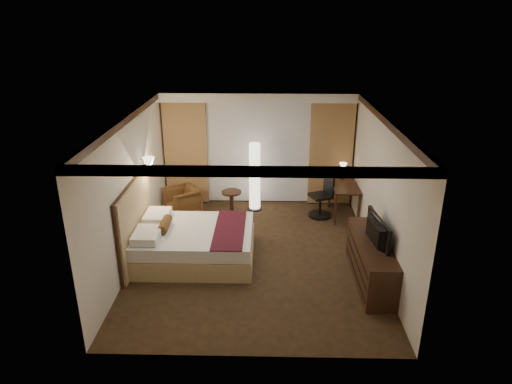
{
  "coord_description": "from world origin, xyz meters",
  "views": [
    {
      "loc": [
        0.19,
        -7.67,
        4.36
      ],
      "look_at": [
        0.0,
        0.4,
        1.15
      ],
      "focal_mm": 32.0,
      "sensor_mm": 36.0,
      "label": 1
    }
  ],
  "objects_px": {
    "floor_lamp": "(255,177)",
    "dresser": "(371,261)",
    "side_table": "(232,201)",
    "bed": "(196,244)",
    "office_chair": "(321,194)",
    "armchair": "(183,200)",
    "desk": "(344,200)",
    "television": "(373,225)"
  },
  "relations": [
    {
      "from": "dresser",
      "to": "television",
      "type": "relative_size",
      "value": 1.88
    },
    {
      "from": "office_chair",
      "to": "side_table",
      "type": "bearing_deg",
      "value": 151.02
    },
    {
      "from": "side_table",
      "to": "bed",
      "type": "bearing_deg",
      "value": -103.17
    },
    {
      "from": "armchair",
      "to": "office_chair",
      "type": "xyz_separation_m",
      "value": [
        3.13,
        -0.05,
        0.19
      ]
    },
    {
      "from": "side_table",
      "to": "office_chair",
      "type": "xyz_separation_m",
      "value": [
        2.02,
        -0.21,
        0.29
      ]
    },
    {
      "from": "television",
      "to": "floor_lamp",
      "type": "bearing_deg",
      "value": 27.6
    },
    {
      "from": "office_chair",
      "to": "television",
      "type": "relative_size",
      "value": 1.05
    },
    {
      "from": "floor_lamp",
      "to": "dresser",
      "type": "relative_size",
      "value": 0.83
    },
    {
      "from": "bed",
      "to": "armchair",
      "type": "distance_m",
      "value": 2.11
    },
    {
      "from": "office_chair",
      "to": "desk",
      "type": "bearing_deg",
      "value": -17.68
    },
    {
      "from": "side_table",
      "to": "floor_lamp",
      "type": "relative_size",
      "value": 0.31
    },
    {
      "from": "bed",
      "to": "side_table",
      "type": "distance_m",
      "value": 2.25
    },
    {
      "from": "side_table",
      "to": "office_chair",
      "type": "distance_m",
      "value": 2.05
    },
    {
      "from": "floor_lamp",
      "to": "bed",
      "type": "bearing_deg",
      "value": -113.98
    },
    {
      "from": "bed",
      "to": "television",
      "type": "xyz_separation_m",
      "value": [
        3.09,
        -0.66,
        0.74
      ]
    },
    {
      "from": "armchair",
      "to": "side_table",
      "type": "xyz_separation_m",
      "value": [
        1.11,
        0.16,
        -0.1
      ]
    },
    {
      "from": "armchair",
      "to": "dresser",
      "type": "relative_size",
      "value": 0.36
    },
    {
      "from": "bed",
      "to": "office_chair",
      "type": "relative_size",
      "value": 1.99
    },
    {
      "from": "office_chair",
      "to": "television",
      "type": "bearing_deg",
      "value": -101.2
    },
    {
      "from": "side_table",
      "to": "desk",
      "type": "distance_m",
      "value": 2.56
    },
    {
      "from": "bed",
      "to": "floor_lamp",
      "type": "height_order",
      "value": "floor_lamp"
    },
    {
      "from": "desk",
      "to": "dresser",
      "type": "relative_size",
      "value": 0.56
    },
    {
      "from": "bed",
      "to": "side_table",
      "type": "height_order",
      "value": "bed"
    },
    {
      "from": "armchair",
      "to": "desk",
      "type": "distance_m",
      "value": 3.66
    },
    {
      "from": "television",
      "to": "office_chair",
      "type": "bearing_deg",
      "value": 5.27
    },
    {
      "from": "side_table",
      "to": "dresser",
      "type": "distance_m",
      "value": 3.86
    },
    {
      "from": "armchair",
      "to": "side_table",
      "type": "distance_m",
      "value": 1.13
    },
    {
      "from": "bed",
      "to": "armchair",
      "type": "xyz_separation_m",
      "value": [
        -0.6,
        2.02,
        0.04
      ]
    },
    {
      "from": "desk",
      "to": "television",
      "type": "bearing_deg",
      "value": -89.57
    },
    {
      "from": "floor_lamp",
      "to": "television",
      "type": "height_order",
      "value": "floor_lamp"
    },
    {
      "from": "side_table",
      "to": "dresser",
      "type": "bearing_deg",
      "value": -47.57
    },
    {
      "from": "bed",
      "to": "desk",
      "type": "bearing_deg",
      "value": 33.48
    },
    {
      "from": "armchair",
      "to": "floor_lamp",
      "type": "xyz_separation_m",
      "value": [
        1.64,
        0.32,
        0.46
      ]
    },
    {
      "from": "armchair",
      "to": "office_chair",
      "type": "bearing_deg",
      "value": 55.42
    },
    {
      "from": "armchair",
      "to": "television",
      "type": "distance_m",
      "value": 4.61
    },
    {
      "from": "bed",
      "to": "television",
      "type": "relative_size",
      "value": 2.09
    },
    {
      "from": "bed",
      "to": "floor_lamp",
      "type": "xyz_separation_m",
      "value": [
        1.04,
        2.35,
        0.49
      ]
    },
    {
      "from": "floor_lamp",
      "to": "desk",
      "type": "height_order",
      "value": "floor_lamp"
    },
    {
      "from": "armchair",
      "to": "dresser",
      "type": "xyz_separation_m",
      "value": [
        3.71,
        -2.69,
        0.02
      ]
    },
    {
      "from": "armchair",
      "to": "television",
      "type": "bearing_deg",
      "value": 20.18
    },
    {
      "from": "armchair",
      "to": "office_chair",
      "type": "distance_m",
      "value": 3.14
    },
    {
      "from": "armchair",
      "to": "dresser",
      "type": "bearing_deg",
      "value": 20.4
    }
  ]
}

